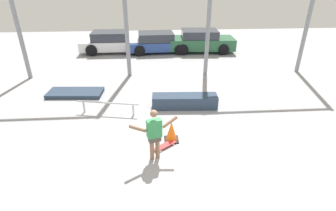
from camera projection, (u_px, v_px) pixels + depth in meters
ground_plane at (183, 147)px, 7.83m from camera, size 36.00×36.00×0.00m
skateboarder at (154, 133)px, 7.01m from camera, size 1.32×0.50×1.52m
skateboard at (165, 145)px, 7.81m from camera, size 0.72×0.62×0.08m
grind_box at (185, 101)px, 10.07m from camera, size 2.51×0.76×0.50m
manual_pad at (75, 93)px, 11.18m from camera, size 2.34×1.14×0.16m
grind_rail at (108, 105)px, 9.56m from camera, size 2.26×0.51×0.47m
parked_car_white at (113, 42)px, 17.05m from camera, size 4.19×2.00×1.32m
parked_car_blue at (158, 42)px, 17.06m from camera, size 4.12×2.11×1.26m
parked_car_green at (201, 41)px, 17.17m from camera, size 4.24×2.18×1.39m
traffic_cone at (171, 131)px, 8.03m from camera, size 0.44×0.44×0.65m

